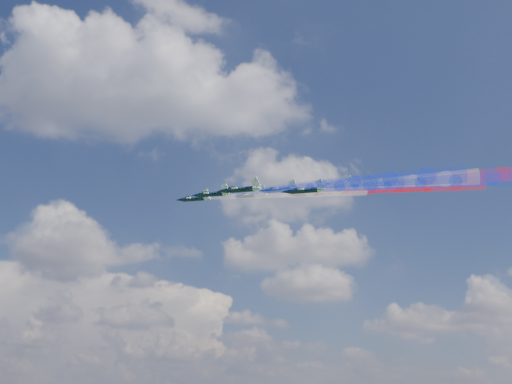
{
  "coord_description": "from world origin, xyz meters",
  "views": [
    {
      "loc": [
        -34.71,
        -124.72,
        93.48
      ],
      "look_at": [
        -22.95,
        16.97,
        142.43
      ],
      "focal_mm": 44.2,
      "sensor_mm": 36.0,
      "label": 1
    }
  ],
  "objects": [
    {
      "name": "trail_rear_right",
      "position": [
        17.26,
        4.26,
        142.32
      ],
      "size": [
        35.79,
        24.68,
        8.03
      ],
      "primitive_type": null,
      "rotation": [
        0.1,
        -0.29,
        0.99
      ],
      "color": "red"
    },
    {
      "name": "jet_lead",
      "position": [
        -37.74,
        25.82,
        143.22
      ],
      "size": [
        13.59,
        13.1,
        6.06
      ],
      "primitive_type": null,
      "rotation": [
        0.1,
        -0.29,
        0.99
      ],
      "color": "black"
    },
    {
      "name": "trail_lead",
      "position": [
        -16.96,
        12.96,
        140.95
      ],
      "size": [
        35.79,
        24.68,
        8.03
      ],
      "primitive_type": null,
      "rotation": [
        0.1,
        -0.29,
        0.99
      ],
      "color": "white"
    },
    {
      "name": "trail_center_third",
      "position": [
        3.01,
        0.23,
        139.5
      ],
      "size": [
        35.79,
        24.68,
        8.03
      ],
      "primitive_type": null,
      "rotation": [
        0.1,
        -0.29,
        0.99
      ],
      "color": "white"
    },
    {
      "name": "jet_center_third",
      "position": [
        -17.77,
        13.09,
        141.76
      ],
      "size": [
        13.59,
        13.1,
        6.06
      ],
      "primitive_type": null,
      "rotation": [
        0.1,
        -0.29,
        0.99
      ],
      "color": "black"
    },
    {
      "name": "trail_rear_left",
      "position": [
        6.87,
        -12.35,
        135.1
      ],
      "size": [
        35.79,
        24.68,
        8.03
      ],
      "primitive_type": null,
      "rotation": [
        0.1,
        -0.29,
        0.99
      ],
      "color": "#1930D9"
    },
    {
      "name": "jet_inner_right",
      "position": [
        -23.38,
        27.65,
        145.13
      ],
      "size": [
        13.59,
        13.1,
        6.06
      ],
      "primitive_type": null,
      "rotation": [
        0.1,
        -0.29,
        0.99
      ],
      "color": "black"
    },
    {
      "name": "jet_rear_left",
      "position": [
        -13.91,
        0.51,
        137.36
      ],
      "size": [
        13.59,
        13.1,
        6.06
      ],
      "primitive_type": null,
      "rotation": [
        0.1,
        -0.29,
        0.99
      ],
      "color": "black"
    },
    {
      "name": "trail_inner_left",
      "position": [
        -12.7,
        0.68,
        138.15
      ],
      "size": [
        35.79,
        24.68,
        8.03
      ],
      "primitive_type": null,
      "rotation": [
        0.1,
        -0.29,
        0.99
      ],
      "color": "#1930D9"
    },
    {
      "name": "jet_rear_right",
      "position": [
        -3.51,
        17.12,
        144.59
      ],
      "size": [
        13.59,
        13.1,
        6.06
      ],
      "primitive_type": null,
      "rotation": [
        0.1,
        -0.29,
        0.99
      ],
      "color": "black"
    },
    {
      "name": "trail_outer_left",
      "position": [
        -7.06,
        -16.12,
        133.6
      ],
      "size": [
        35.79,
        24.68,
        8.03
      ],
      "primitive_type": null,
      "rotation": [
        0.1,
        -0.29,
        0.99
      ],
      "color": "#1930D9"
    },
    {
      "name": "trail_outer_right",
      "position": [
        12.93,
        18.26,
        144.92
      ],
      "size": [
        35.79,
        24.68,
        8.03
      ],
      "primitive_type": null,
      "rotation": [
        0.1,
        -0.29,
        0.99
      ],
      "color": "red"
    },
    {
      "name": "jet_outer_right",
      "position": [
        -7.85,
        31.12,
        147.19
      ],
      "size": [
        13.59,
        13.1,
        6.06
      ],
      "primitive_type": null,
      "rotation": [
        0.1,
        -0.29,
        0.99
      ],
      "color": "black"
    },
    {
      "name": "jet_inner_left",
      "position": [
        -33.47,
        13.54,
        140.41
      ],
      "size": [
        13.59,
        13.1,
        6.06
      ],
      "primitive_type": null,
      "rotation": [
        0.1,
        -0.29,
        0.99
      ],
      "color": "black"
    },
    {
      "name": "jet_outer_left",
      "position": [
        -27.84,
        -3.25,
        135.87
      ],
      "size": [
        13.59,
        13.1,
        6.06
      ],
      "primitive_type": null,
      "rotation": [
        0.1,
        -0.29,
        0.99
      ],
      "color": "black"
    },
    {
      "name": "trail_inner_right",
      "position": [
        -2.6,
        14.79,
        142.87
      ],
      "size": [
        35.79,
        24.68,
        8.03
      ],
      "primitive_type": null,
      "rotation": [
        0.1,
        -0.29,
        0.99
      ],
      "color": "red"
    }
  ]
}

